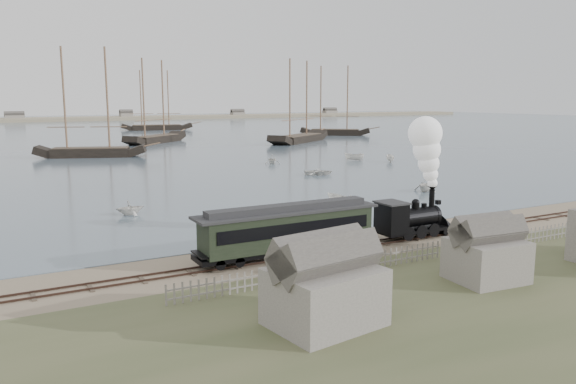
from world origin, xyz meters
TOP-DOWN VIEW (x-y plane):
  - ground at (0.00, 0.00)m, footprint 600.00×600.00m
  - harbor_water at (0.00, 170.00)m, footprint 600.00×336.00m
  - rail_track at (0.00, -2.00)m, footprint 120.00×1.80m
  - picket_fence_west at (-6.50, -7.00)m, footprint 19.00×0.10m
  - picket_fence_east at (12.50, -7.50)m, footprint 15.00×0.10m
  - shed_left at (-10.00, -13.00)m, footprint 5.00×4.00m
  - shed_mid at (2.00, -12.00)m, footprint 4.00×3.50m
  - far_spit at (0.00, 250.00)m, footprint 500.00×20.00m
  - locomotive at (6.16, -2.00)m, footprint 7.26×2.71m
  - passenger_coach at (-5.98, -2.00)m, footprint 13.20×2.55m
  - beached_dinghy at (-2.61, 1.12)m, footprint 4.29×4.58m
  - rowboat_1 at (-12.23, 17.23)m, footprint 2.46×2.78m
  - rowboat_2 at (7.31, 11.45)m, footprint 3.40×2.21m
  - rowboat_3 at (17.57, 32.24)m, footprint 4.28×4.85m
  - rowboat_4 at (21.04, 14.13)m, footprint 3.62×3.86m
  - rowboat_5 at (36.52, 39.93)m, footprint 3.40×2.74m
  - rowboat_7 at (17.87, 47.19)m, footprint 3.30×2.99m
  - rowboat_8 at (32.62, 44.88)m, footprint 3.10×3.53m
  - schooner_2 at (-6.41, 72.85)m, footprint 19.84×10.93m
  - schooner_3 at (13.27, 100.20)m, footprint 19.40×18.04m
  - schooner_4 at (44.78, 85.29)m, footprint 23.65×18.98m
  - schooner_5 at (66.57, 102.50)m, footprint 18.70×15.80m
  - schooner_8 at (28.49, 153.66)m, footprint 23.87×10.04m

SIDE VIEW (x-z plane):
  - ground at x=0.00m, z-range 0.00..0.00m
  - picket_fence_west at x=-6.50m, z-range -0.60..0.60m
  - picket_fence_east at x=12.50m, z-range -0.60..0.60m
  - shed_left at x=-10.00m, z-range -2.05..2.05m
  - shed_mid at x=2.00m, z-range -1.80..1.80m
  - far_spit at x=0.00m, z-range -0.90..0.90m
  - harbor_water at x=0.00m, z-range 0.00..0.06m
  - rail_track at x=0.00m, z-range -0.04..0.12m
  - beached_dinghy at x=-2.61m, z-range 0.00..0.77m
  - rowboat_3 at x=17.57m, z-range 0.06..0.89m
  - rowboat_2 at x=7.31m, z-range 0.06..1.29m
  - rowboat_5 at x=36.52m, z-range 0.06..1.31m
  - rowboat_8 at x=32.62m, z-range 0.06..1.39m
  - rowboat_1 at x=-12.23m, z-range 0.06..1.43m
  - rowboat_7 at x=17.87m, z-range 0.06..1.58m
  - rowboat_4 at x=21.04m, z-range 0.06..1.69m
  - passenger_coach at x=-5.98m, z-range 0.43..3.64m
  - locomotive at x=6.16m, z-range -0.34..8.71m
  - schooner_2 at x=-6.41m, z-range 0.06..20.06m
  - schooner_3 at x=13.27m, z-range 0.06..20.06m
  - schooner_4 at x=44.78m, z-range 0.06..20.06m
  - schooner_5 at x=66.57m, z-range 0.06..20.06m
  - schooner_8 at x=28.49m, z-range 0.06..20.06m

